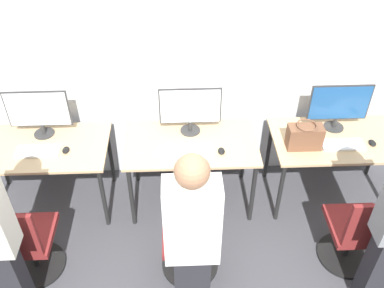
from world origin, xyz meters
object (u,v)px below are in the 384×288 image
Objects in this scene: monitor_center at (190,109)px; monitor_right at (339,105)px; mouse_right at (372,143)px; mouse_left at (66,150)px; handbag at (305,137)px; person_center at (192,241)px; keyboard_left at (38,151)px; monitor_left at (38,112)px; keyboard_right at (342,145)px; office_chair_right at (356,235)px; office_chair_left at (26,246)px; office_chair_center at (190,245)px; keyboard_center at (192,154)px; mouse_center at (221,151)px.

monitor_center is 1.34m from monitor_right.
mouse_right is (1.61, -0.26, -0.23)m from monitor_center.
mouse_left is 0.30× the size of handbag.
keyboard_left is at bearing 139.09° from person_center.
monitor_left is 1.46× the size of keyboard_right.
keyboard_left is at bearing -179.71° from mouse_left.
monitor_center is 1.75m from office_chair_right.
person_center reaches higher than office_chair_left.
office_chair_center is 9.76× the size of mouse_right.
office_chair_center is (1.30, -1.02, -0.62)m from monitor_left.
office_chair_center is 1.85m from mouse_right.
person_center is 2.00m from mouse_right.
mouse_right reaches higher than keyboard_right.
person_center reaches higher than office_chair_center.
monitor_left and monitor_right have the same top height.
keyboard_center is at bearing -14.41° from monitor_left.
monitor_center reaches higher than mouse_left.
office_chair_left is 2.81m from keyboard_right.
office_chair_left is at bearing -90.63° from monitor_left.
mouse_center reaches higher than keyboard_center.
mouse_left is (0.24, -0.26, -0.23)m from monitor_left.
person_center reaches higher than monitor_right.
monitor_center is at bearing 10.52° from keyboard_left.
handbag reaches higher than mouse_center.
mouse_center and mouse_right have the same top height.
office_chair_center is at bearing -113.43° from mouse_center.
monitor_left reaches higher than mouse_left.
mouse_left is at bearing -167.26° from monitor_center.
monitor_left is 1.46× the size of keyboard_left.
monitor_center is 1.38m from person_center.
keyboard_left is (0.00, -0.26, -0.24)m from monitor_left.
keyboard_right is 4.22× the size of mouse_right.
office_chair_right is (2.66, -0.72, -0.38)m from keyboard_left.
mouse_center is at bearing -50.86° from monitor_center.
keyboard_left is 0.69× the size of monitor_center.
monitor_left is 0.63× the size of office_chair_right.
monitor_left is at bearing 174.03° from keyboard_right.
keyboard_right is 0.37m from handbag.
mouse_center is 0.16× the size of monitor_right.
monitor_center is 1.39m from keyboard_right.
mouse_left is at bearing 177.05° from mouse_center.
monitor_right is at bearing 13.90° from keyboard_center.
keyboard_center is at bearing -177.49° from mouse_right.
monitor_left is at bearing 173.09° from handbag.
keyboard_center is (1.35, 0.63, 0.38)m from office_chair_left.
mouse_left is 1.15m from monitor_center.
mouse_center is 0.10× the size of office_chair_center.
monitor_left is 0.63× the size of office_chair_left.
mouse_left reaches higher than keyboard_left.
office_chair_left is 1.47m from person_center.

